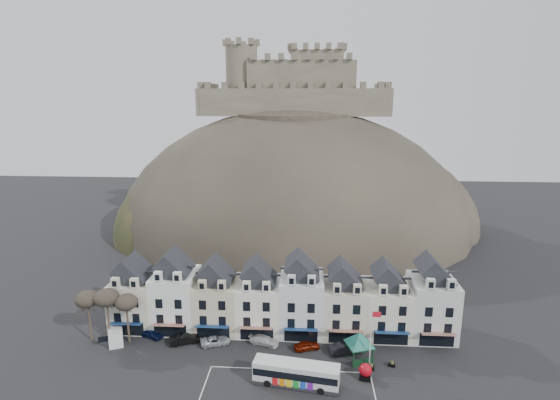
# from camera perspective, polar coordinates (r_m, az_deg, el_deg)

# --- Properties ---
(ground) EXTENTS (300.00, 300.00, 0.00)m
(ground) POSITION_cam_1_polar(r_m,az_deg,el_deg) (60.84, -1.00, -23.89)
(ground) COLOR black
(ground) RESTS_ON ground
(coach_bay_markings) EXTENTS (22.00, 7.50, 0.01)m
(coach_bay_markings) POSITION_cam_1_polar(r_m,az_deg,el_deg) (61.74, 1.11, -23.26)
(coach_bay_markings) COLOR silver
(coach_bay_markings) RESTS_ON ground
(townhouse_terrace) EXTENTS (54.40, 9.35, 11.80)m
(townhouse_terrace) POSITION_cam_1_polar(r_m,az_deg,el_deg) (71.68, 0.17, -12.76)
(townhouse_terrace) COLOR beige
(townhouse_terrace) RESTS_ON ground
(castle_hill) EXTENTS (100.00, 76.00, 68.00)m
(castle_hill) POSITION_cam_1_polar(r_m,az_deg,el_deg) (122.91, 2.24, -4.10)
(castle_hill) COLOR #312C26
(castle_hill) RESTS_ON ground
(castle) EXTENTS (50.20, 22.20, 22.00)m
(castle) POSITION_cam_1_polar(r_m,az_deg,el_deg) (124.37, 2.14, 14.83)
(castle) COLOR brown
(castle) RESTS_ON ground
(tree_left_far) EXTENTS (3.61, 3.61, 8.24)m
(tree_left_far) POSITION_cam_1_polar(r_m,az_deg,el_deg) (73.82, -23.86, -11.79)
(tree_left_far) COLOR #342821
(tree_left_far) RESTS_ON ground
(tree_left_mid) EXTENTS (3.78, 3.78, 8.64)m
(tree_left_mid) POSITION_cam_1_polar(r_m,az_deg,el_deg) (72.38, -21.73, -11.80)
(tree_left_mid) COLOR #342821
(tree_left_mid) RESTS_ON ground
(tree_left_near) EXTENTS (3.43, 3.43, 7.84)m
(tree_left_near) POSITION_cam_1_polar(r_m,az_deg,el_deg) (71.47, -19.46, -12.53)
(tree_left_near) COLOR #342821
(tree_left_near) RESTS_ON ground
(bus) EXTENTS (11.52, 4.32, 3.17)m
(bus) POSITION_cam_1_polar(r_m,az_deg,el_deg) (61.17, 2.13, -21.63)
(bus) COLOR #262628
(bus) RESTS_ON ground
(bus_shelter) EXTENTS (6.68, 6.68, 4.45)m
(bus_shelter) POSITION_cam_1_polar(r_m,az_deg,el_deg) (65.73, 10.36, -17.40)
(bus_shelter) COLOR black
(bus_shelter) RESTS_ON ground
(red_buoy) EXTENTS (1.77, 1.77, 2.19)m
(red_buoy) POSITION_cam_1_polar(r_m,az_deg,el_deg) (63.57, 11.09, -21.10)
(red_buoy) COLOR black
(red_buoy) RESTS_ON ground
(flagpole) EXTENTS (1.30, 0.13, 8.95)m
(flagpole) POSITION_cam_1_polar(r_m,az_deg,el_deg) (63.49, 11.87, -16.93)
(flagpole) COLOR silver
(flagpole) RESTS_ON ground
(white_van) EXTENTS (3.75, 5.04, 2.11)m
(white_van) POSITION_cam_1_polar(r_m,az_deg,el_deg) (74.77, -20.66, -16.17)
(white_van) COLOR white
(white_van) RESTS_ON ground
(planter_west) EXTENTS (1.02, 0.76, 0.91)m
(planter_west) POSITION_cam_1_polar(r_m,az_deg,el_deg) (67.01, 14.40, -20.00)
(planter_west) COLOR black
(planter_west) RESTS_ON ground
(planter_east) EXTENTS (1.09, 0.73, 1.04)m
(planter_east) POSITION_cam_1_polar(r_m,az_deg,el_deg) (65.68, 11.71, -20.53)
(planter_east) COLOR black
(planter_east) RESTS_ON ground
(car_navy) EXTENTS (4.20, 2.97, 1.33)m
(car_navy) POSITION_cam_1_polar(r_m,az_deg,el_deg) (74.32, -16.41, -16.37)
(car_navy) COLOR #0A1336
(car_navy) RESTS_ON ground
(car_black) EXTENTS (4.78, 3.20, 1.49)m
(car_black) POSITION_cam_1_polar(r_m,az_deg,el_deg) (71.49, -12.35, -17.31)
(car_black) COLOR black
(car_black) RESTS_ON ground
(car_silver) EXTENTS (4.78, 3.26, 1.23)m
(car_silver) POSITION_cam_1_polar(r_m,az_deg,el_deg) (70.48, -8.45, -17.73)
(car_silver) COLOR #BABEC2
(car_silver) RESTS_ON ground
(car_white) EXTENTS (4.92, 3.14, 1.33)m
(car_white) POSITION_cam_1_polar(r_m,az_deg,el_deg) (69.89, -2.08, -17.83)
(car_white) COLOR silver
(car_white) RESTS_ON ground
(car_maroon) EXTENTS (4.20, 2.78, 1.33)m
(car_maroon) POSITION_cam_1_polar(r_m,az_deg,el_deg) (68.71, 3.52, -18.44)
(car_maroon) COLOR #631405
(car_maroon) RESTS_ON ground
(car_charcoal) EXTENTS (4.93, 2.58, 1.55)m
(car_charcoal) POSITION_cam_1_polar(r_m,az_deg,el_deg) (68.35, 8.55, -18.65)
(car_charcoal) COLOR black
(car_charcoal) RESTS_ON ground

